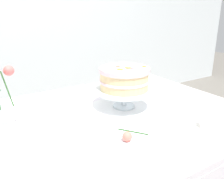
# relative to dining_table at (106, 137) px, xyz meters

# --- Properties ---
(dining_table) EXTENTS (1.40, 1.00, 0.74)m
(dining_table) POSITION_rel_dining_table_xyz_m (0.00, 0.00, 0.00)
(dining_table) COLOR white
(dining_table) RESTS_ON ground
(linen_napkin) EXTENTS (0.37, 0.37, 0.00)m
(linen_napkin) POSITION_rel_dining_table_xyz_m (0.15, 0.07, 0.09)
(linen_napkin) COLOR white
(linen_napkin) RESTS_ON dining_table
(cake_stand) EXTENTS (0.29, 0.29, 0.10)m
(cake_stand) POSITION_rel_dining_table_xyz_m (0.15, 0.07, 0.18)
(cake_stand) COLOR silver
(cake_stand) RESTS_ON linen_napkin
(layer_cake) EXTENTS (0.25, 0.25, 0.11)m
(layer_cake) POSITION_rel_dining_table_xyz_m (0.15, 0.07, 0.25)
(layer_cake) COLOR beige
(layer_cake) RESTS_ON cake_stand
(flower_vase) EXTENTS (0.11, 0.09, 0.31)m
(flower_vase) POSITION_rel_dining_table_xyz_m (-0.41, 0.10, 0.20)
(flower_vase) COLOR silver
(flower_vase) RESTS_ON dining_table
(teacup) EXTENTS (0.12, 0.12, 0.06)m
(teacup) POSITION_rel_dining_table_xyz_m (0.31, -0.31, 0.12)
(teacup) COLOR white
(teacup) RESTS_ON dining_table
(fallen_rose) EXTENTS (0.12, 0.12, 0.04)m
(fallen_rose) POSITION_rel_dining_table_xyz_m (-0.03, -0.20, 0.11)
(fallen_rose) COLOR #2D6028
(fallen_rose) RESTS_ON dining_table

